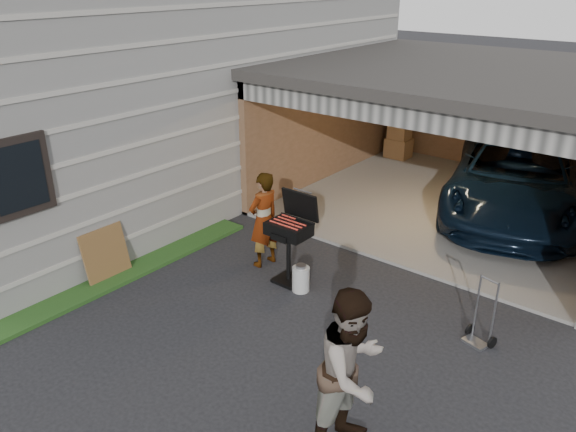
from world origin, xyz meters
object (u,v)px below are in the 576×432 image
Objects in this scene: bbq_grill at (290,231)px; hand_truck at (480,330)px; man at (352,372)px; plywood_panel at (106,254)px; propane_tank at (301,279)px; woman at (264,220)px; minivan at (515,180)px.

bbq_grill is 3.06m from hand_truck.
man is 4.93m from plywood_panel.
propane_tank is at bearing -154.19° from hand_truck.
bbq_grill reaches higher than plywood_panel.
woman is 4.04m from man.
man is (3.25, -2.40, 0.10)m from woman.
plywood_panel is (-4.14, -6.63, -0.31)m from minivan.
propane_tank is at bearing 80.52° from woman.
minivan is 4.74m from hand_truck.
hand_truck is at bearing 9.38° from propane_tank.
minivan is 7.82m from plywood_panel.
woman is 2.56m from plywood_panel.
minivan is 7.14m from man.
plywood_panel is (-1.64, -1.93, -0.39)m from woman.
minivan is at bearing 69.45° from bbq_grill.
plywood_panel is 0.90× the size of hand_truck.
bbq_grill is 1.52× the size of hand_truck.
hand_truck is at bearing -4.54° from man.
man is at bearing 60.80° from woman.
bbq_grill is at bearing 53.31° from man.
man reaches higher than plywood_panel.
plywood_panel is 5.68m from hand_truck.
bbq_grill is at bearing 83.71° from woman.
bbq_grill is 3.61× the size of propane_tank.
woman is 0.70m from bbq_grill.
bbq_grill is 2.95m from plywood_panel.
woman reaches higher than plywood_panel.
minivan is at bearing 159.18° from woman.
minivan is at bearing 58.01° from plywood_panel.
bbq_grill is (0.68, -0.16, 0.05)m from woman.
propane_tank is at bearing 31.69° from plywood_panel.
man reaches higher than propane_tank.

